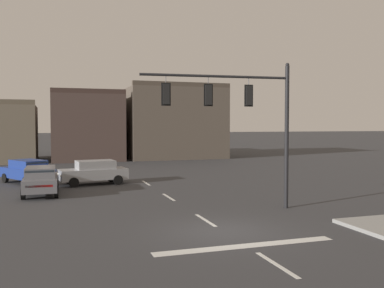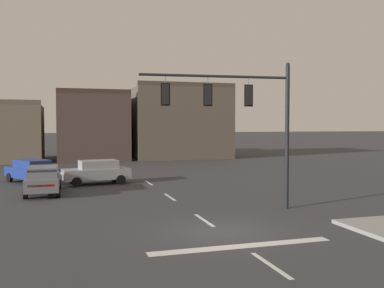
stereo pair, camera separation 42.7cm
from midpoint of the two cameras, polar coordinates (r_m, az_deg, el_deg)
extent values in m
plane|color=#353538|center=(16.43, 4.66, -11.58)|extent=(400.00, 400.00, 0.00)
cube|color=silver|center=(14.65, 7.61, -13.34)|extent=(6.40, 0.50, 0.01)
cube|color=silver|center=(12.94, 11.43, -15.55)|extent=(0.16, 2.40, 0.01)
cube|color=silver|center=(18.26, 2.32, -10.12)|extent=(0.16, 2.40, 0.01)
cube|color=silver|center=(23.90, -2.45, -7.08)|extent=(0.16, 2.40, 0.01)
cube|color=silver|center=(29.68, -5.35, -5.19)|extent=(0.16, 2.40, 0.01)
cylinder|color=black|center=(20.92, 13.14, 0.86)|extent=(0.20, 0.20, 6.82)
cylinder|color=black|center=(19.78, 3.86, 9.01)|extent=(7.03, 0.68, 0.12)
sphere|color=black|center=(21.10, 13.24, 10.30)|extent=(0.18, 0.18, 0.18)
cylinder|color=#56565B|center=(20.24, 8.16, 8.18)|extent=(0.03, 0.03, 0.35)
cube|color=black|center=(20.19, 8.15, 6.41)|extent=(0.32, 0.26, 0.90)
sphere|color=red|center=(20.34, 8.03, 7.18)|extent=(0.20, 0.20, 0.20)
sphere|color=#2D2314|center=(20.32, 8.02, 6.39)|extent=(0.20, 0.20, 0.20)
sphere|color=black|center=(20.30, 8.01, 5.60)|extent=(0.20, 0.20, 0.20)
cube|color=black|center=(20.17, 8.17, 6.42)|extent=(0.42, 0.06, 1.02)
cylinder|color=#56565B|center=(19.65, 2.75, 8.37)|extent=(0.03, 0.03, 0.35)
cube|color=black|center=(19.60, 2.75, 6.55)|extent=(0.32, 0.26, 0.90)
sphere|color=red|center=(19.74, 2.65, 7.34)|extent=(0.20, 0.20, 0.20)
sphere|color=#2D2314|center=(19.72, 2.65, 6.53)|extent=(0.20, 0.20, 0.20)
sphere|color=black|center=(19.71, 2.65, 5.71)|extent=(0.20, 0.20, 0.20)
cube|color=black|center=(19.58, 2.76, 6.56)|extent=(0.42, 0.06, 1.02)
cylinder|color=#56565B|center=(19.24, -2.95, 8.49)|extent=(0.03, 0.03, 0.35)
cube|color=black|center=(19.19, -2.94, 6.64)|extent=(0.32, 0.26, 0.90)
sphere|color=red|center=(19.33, -3.01, 7.44)|extent=(0.20, 0.20, 0.20)
sphere|color=#2D2314|center=(19.31, -3.01, 6.61)|extent=(0.20, 0.20, 0.20)
sphere|color=black|center=(19.30, -3.00, 5.78)|extent=(0.20, 0.20, 0.20)
cube|color=black|center=(19.17, -2.93, 6.64)|extent=(0.42, 0.06, 1.02)
cube|color=navy|center=(31.52, -20.31, -3.61)|extent=(3.80, 4.70, 0.70)
cube|color=navy|center=(31.32, -20.20, -2.49)|extent=(2.64, 2.94, 0.56)
cube|color=#2D3842|center=(32.00, -20.83, -2.43)|extent=(1.43, 0.99, 0.47)
cube|color=#2D3842|center=(30.29, -19.17, -2.68)|extent=(1.42, 0.96, 0.46)
cylinder|color=black|center=(32.48, -22.81, -4.14)|extent=(0.52, 0.66, 0.64)
cylinder|color=black|center=(33.23, -20.14, -3.95)|extent=(0.52, 0.66, 0.64)
cylinder|color=black|center=(29.89, -20.46, -4.68)|extent=(0.52, 0.66, 0.64)
cylinder|color=black|center=(30.70, -17.63, -4.45)|extent=(0.52, 0.66, 0.64)
sphere|color=silver|center=(33.21, -22.92, -3.26)|extent=(0.16, 0.16, 0.16)
sphere|color=silver|center=(33.70, -21.14, -3.14)|extent=(0.16, 0.16, 0.16)
cube|color=maroon|center=(29.60, -18.36, -3.82)|extent=(1.20, 0.73, 0.12)
cube|color=slate|center=(26.19, -18.77, -4.82)|extent=(1.85, 4.42, 0.70)
cube|color=slate|center=(25.97, -18.81, -3.49)|extent=(1.63, 2.48, 0.56)
cube|color=#2D3842|center=(26.73, -18.73, -3.36)|extent=(1.52, 0.27, 0.47)
cube|color=#2D3842|center=(24.81, -18.93, -3.82)|extent=(1.52, 0.24, 0.46)
cylinder|color=black|center=(27.73, -20.39, -5.23)|extent=(0.23, 0.64, 0.64)
cylinder|color=black|center=(27.65, -16.86, -5.20)|extent=(0.23, 0.64, 0.64)
cylinder|color=black|center=(24.86, -20.88, -6.13)|extent=(0.23, 0.64, 0.64)
cylinder|color=black|center=(24.78, -16.93, -6.10)|extent=(0.23, 0.64, 0.64)
sphere|color=silver|center=(28.37, -19.74, -4.17)|extent=(0.16, 0.16, 0.16)
sphere|color=silver|center=(28.32, -17.41, -4.15)|extent=(0.16, 0.16, 0.16)
cube|color=maroon|center=(24.02, -19.01, -5.30)|extent=(1.37, 0.06, 0.12)
cube|color=#9EA0A5|center=(29.59, -12.24, -3.90)|extent=(4.60, 2.38, 0.70)
cube|color=#9EA0A5|center=(29.56, -11.97, -2.68)|extent=(2.66, 1.92, 0.56)
cube|color=#2D3842|center=(29.40, -13.43, -2.76)|extent=(0.45, 1.54, 0.47)
cube|color=#2D3842|center=(29.84, -9.77, -2.65)|extent=(0.42, 1.54, 0.46)
cylinder|color=black|center=(28.53, -14.73, -4.94)|extent=(0.66, 0.30, 0.64)
cylinder|color=black|center=(30.19, -15.28, -4.53)|extent=(0.66, 0.30, 0.64)
cylinder|color=black|center=(29.16, -9.08, -4.72)|extent=(0.66, 0.30, 0.64)
cylinder|color=black|center=(30.79, -9.93, -4.34)|extent=(0.66, 0.30, 0.64)
sphere|color=silver|center=(28.63, -16.27, -4.06)|extent=(0.16, 0.16, 0.16)
sphere|color=silver|center=(29.77, -16.59, -3.82)|extent=(0.16, 0.16, 0.16)
cube|color=maroon|center=(30.12, -8.18, -3.60)|extent=(0.22, 1.36, 0.12)
cube|color=#473833|center=(52.75, -13.12, 2.14)|extent=(7.76, 13.06, 7.31)
cube|color=#3A2B26|center=(46.67, -12.66, 6.89)|extent=(7.76, 0.60, 0.50)
cube|color=brown|center=(52.46, -1.65, 2.75)|extent=(11.40, 9.01, 8.31)
cube|color=#493F35|center=(48.63, -0.34, 7.96)|extent=(11.40, 0.60, 0.50)
camera|label=1|loc=(0.21, -89.40, 0.03)|focal=39.98mm
camera|label=2|loc=(0.21, 90.60, -0.03)|focal=39.98mm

